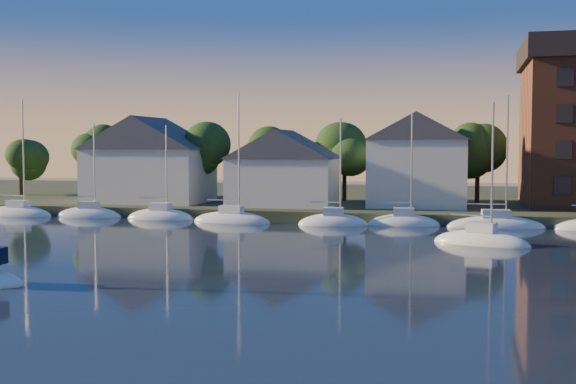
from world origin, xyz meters
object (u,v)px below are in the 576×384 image
(clubhouse_west, at_px, (149,158))
(drifting_sailboat_right, at_px, (481,243))
(clubhouse_centre, at_px, (284,167))
(clubhouse_east, at_px, (418,159))

(clubhouse_west, relative_size, drifting_sailboat_right, 1.17)
(clubhouse_west, distance_m, drifting_sailboat_right, 41.62)
(clubhouse_centre, bearing_deg, clubhouse_east, 8.13)
(clubhouse_centre, height_order, drifting_sailboat_right, drifting_sailboat_right)
(clubhouse_centre, relative_size, drifting_sailboat_right, 0.99)
(clubhouse_centre, xyz_separation_m, clubhouse_east, (14.00, 2.00, 0.87))
(clubhouse_east, bearing_deg, clubhouse_centre, -171.87)
(clubhouse_east, bearing_deg, drifting_sailboat_right, -74.08)
(clubhouse_west, bearing_deg, clubhouse_east, 1.91)
(clubhouse_centre, distance_m, clubhouse_east, 14.17)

